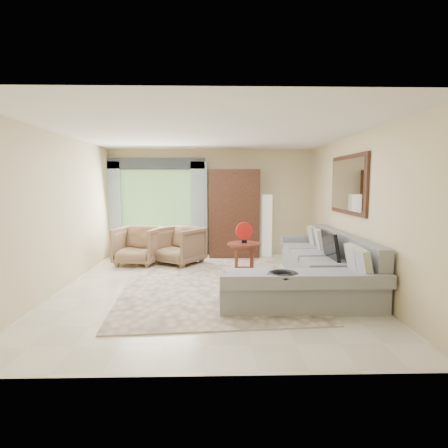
{
  "coord_description": "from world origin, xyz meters",
  "views": [
    {
      "loc": [
        0.08,
        -6.29,
        1.78
      ],
      "look_at": [
        0.25,
        0.35,
        1.05
      ],
      "focal_mm": 30.0,
      "sensor_mm": 36.0,
      "label": 1
    }
  ],
  "objects_px": {
    "floor_lamp": "(266,225)",
    "armchair_left": "(138,246)",
    "armchair_right": "(179,246)",
    "coffee_table": "(244,259)",
    "tv_screen": "(330,246)",
    "potted_plant": "(121,246)",
    "armoire": "(234,213)",
    "sectional_sofa": "(316,272)"
  },
  "relations": [
    {
      "from": "armoire",
      "to": "floor_lamp",
      "type": "bearing_deg",
      "value": 4.29
    },
    {
      "from": "armchair_left",
      "to": "potted_plant",
      "type": "xyz_separation_m",
      "value": [
        -0.59,
        0.8,
        -0.14
      ]
    },
    {
      "from": "armchair_right",
      "to": "armoire",
      "type": "xyz_separation_m",
      "value": [
        1.25,
        0.89,
        0.64
      ]
    },
    {
      "from": "tv_screen",
      "to": "armchair_left",
      "type": "height_order",
      "value": "tv_screen"
    },
    {
      "from": "armoire",
      "to": "armchair_left",
      "type": "bearing_deg",
      "value": -157.2
    },
    {
      "from": "armchair_left",
      "to": "armoire",
      "type": "xyz_separation_m",
      "value": [
        2.14,
        0.9,
        0.64
      ]
    },
    {
      "from": "sectional_sofa",
      "to": "armoire",
      "type": "distance_m",
      "value": 3.24
    },
    {
      "from": "sectional_sofa",
      "to": "coffee_table",
      "type": "height_order",
      "value": "sectional_sofa"
    },
    {
      "from": "armoire",
      "to": "floor_lamp",
      "type": "height_order",
      "value": "armoire"
    },
    {
      "from": "armchair_left",
      "to": "sectional_sofa",
      "type": "bearing_deg",
      "value": -18.3
    },
    {
      "from": "armchair_right",
      "to": "floor_lamp",
      "type": "distance_m",
      "value": 2.28
    },
    {
      "from": "sectional_sofa",
      "to": "coffee_table",
      "type": "relative_size",
      "value": 5.39
    },
    {
      "from": "tv_screen",
      "to": "floor_lamp",
      "type": "xyz_separation_m",
      "value": [
        -0.7,
        2.84,
        0.03
      ]
    },
    {
      "from": "tv_screen",
      "to": "armoire",
      "type": "height_order",
      "value": "armoire"
    },
    {
      "from": "tv_screen",
      "to": "coffee_table",
      "type": "height_order",
      "value": "tv_screen"
    },
    {
      "from": "sectional_sofa",
      "to": "armchair_right",
      "type": "relative_size",
      "value": 3.82
    },
    {
      "from": "armchair_left",
      "to": "potted_plant",
      "type": "height_order",
      "value": "armchair_left"
    },
    {
      "from": "floor_lamp",
      "to": "coffee_table",
      "type": "bearing_deg",
      "value": -109.1
    },
    {
      "from": "tv_screen",
      "to": "potted_plant",
      "type": "relative_size",
      "value": 1.37
    },
    {
      "from": "coffee_table",
      "to": "armoire",
      "type": "bearing_deg",
      "value": 92.78
    },
    {
      "from": "sectional_sofa",
      "to": "armoire",
      "type": "xyz_separation_m",
      "value": [
        -1.23,
        2.9,
        0.77
      ]
    },
    {
      "from": "sectional_sofa",
      "to": "tv_screen",
      "type": "distance_m",
      "value": 0.52
    },
    {
      "from": "sectional_sofa",
      "to": "tv_screen",
      "type": "xyz_separation_m",
      "value": [
        0.27,
        0.12,
        0.44
      ]
    },
    {
      "from": "coffee_table",
      "to": "armchair_left",
      "type": "relative_size",
      "value": 0.7
    },
    {
      "from": "floor_lamp",
      "to": "potted_plant",
      "type": "bearing_deg",
      "value": -177.35
    },
    {
      "from": "tv_screen",
      "to": "coffee_table",
      "type": "distance_m",
      "value": 1.66
    },
    {
      "from": "armoire",
      "to": "potted_plant",
      "type": "bearing_deg",
      "value": -177.84
    },
    {
      "from": "floor_lamp",
      "to": "armchair_left",
      "type": "bearing_deg",
      "value": -161.92
    },
    {
      "from": "armchair_right",
      "to": "coffee_table",
      "type": "bearing_deg",
      "value": -4.37
    },
    {
      "from": "tv_screen",
      "to": "armchair_right",
      "type": "height_order",
      "value": "tv_screen"
    },
    {
      "from": "tv_screen",
      "to": "armchair_left",
      "type": "distance_m",
      "value": 4.11
    },
    {
      "from": "coffee_table",
      "to": "sectional_sofa",
      "type": "bearing_deg",
      "value": -39.08
    },
    {
      "from": "armchair_left",
      "to": "floor_lamp",
      "type": "xyz_separation_m",
      "value": [
        2.94,
        0.96,
        0.34
      ]
    },
    {
      "from": "floor_lamp",
      "to": "tv_screen",
      "type": "bearing_deg",
      "value": -76.16
    },
    {
      "from": "coffee_table",
      "to": "potted_plant",
      "type": "relative_size",
      "value": 1.18
    },
    {
      "from": "sectional_sofa",
      "to": "armchair_left",
      "type": "xyz_separation_m",
      "value": [
        -3.37,
        2.0,
        0.13
      ]
    },
    {
      "from": "coffee_table",
      "to": "tv_screen",
      "type": "bearing_deg",
      "value": -29.93
    },
    {
      "from": "armchair_right",
      "to": "potted_plant",
      "type": "bearing_deg",
      "value": -173.62
    },
    {
      "from": "sectional_sofa",
      "to": "armchair_right",
      "type": "height_order",
      "value": "sectional_sofa"
    },
    {
      "from": "armchair_left",
      "to": "armoire",
      "type": "bearing_deg",
      "value": 35.11
    },
    {
      "from": "tv_screen",
      "to": "floor_lamp",
      "type": "height_order",
      "value": "floor_lamp"
    },
    {
      "from": "potted_plant",
      "to": "floor_lamp",
      "type": "bearing_deg",
      "value": 2.65
    }
  ]
}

